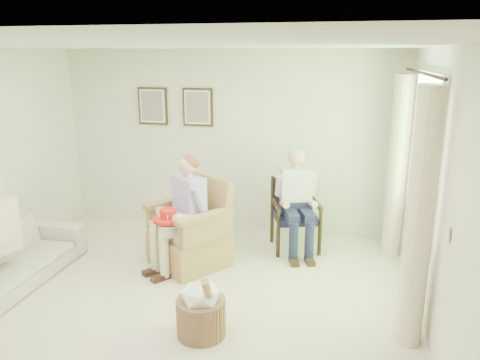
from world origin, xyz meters
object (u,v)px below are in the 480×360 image
Objects in this scene: red_hat at (168,217)px; hatbox at (201,309)px; wicker_armchair at (190,238)px; person_wicker at (185,206)px; person_dark at (296,195)px; sofa at (4,261)px; wood_armchair at (296,211)px.

red_hat is 1.44m from hatbox.
wicker_armchair reaches higher than hatbox.
red_hat is at bearing -81.17° from wicker_armchair.
person_wicker is 1.02× the size of person_dark.
sofa is at bearing -113.54° from wicker_armchair.
wood_armchair is 0.68× the size of person_dark.
sofa is 1.87m from red_hat.
wicker_armchair is 2.88× the size of red_hat.
person_wicker reaches higher than wood_armchair.
person_wicker is 2.01× the size of hatbox.
person_wicker is at bearing -159.39° from wood_armchair.
person_dark is at bearing 35.29° from red_hat.
red_hat is at bearing -158.67° from wood_armchair.
hatbox is at bearing -30.74° from wicker_armchair.
wicker_armchair is 1.46m from person_dark.
sofa is 2.45m from hatbox.
person_wicker is 3.70× the size of red_hat.
red_hat is at bearing 123.13° from hatbox.
wood_armchair is at bearing 74.74° from hatbox.
wicker_armchair is at bearing 112.38° from hatbox.
person_wicker is at bearing 44.42° from red_hat.
red_hat is at bearing -98.71° from person_wicker.
hatbox reaches higher than sofa.
red_hat is (1.67, 0.74, 0.40)m from sofa.
red_hat reaches higher than sofa.
wicker_armchair is 2.10m from sofa.
wicker_armchair is at bearing 126.87° from person_wicker.
person_wicker reaches higher than sofa.
sofa is 2.09m from person_wicker.
person_dark is at bearing 73.70° from hatbox.
hatbox is at bearing -124.27° from person_dark.
wicker_armchair is 1.56m from hatbox.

